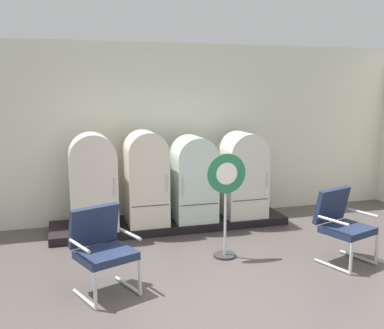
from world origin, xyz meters
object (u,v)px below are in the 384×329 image
at_px(armchair_left, 102,245).
at_px(armchair_right, 342,222).
at_px(refrigerator_3, 243,172).
at_px(sign_stand, 226,203).
at_px(refrigerator_0, 93,179).
at_px(refrigerator_1, 146,175).
at_px(refrigerator_2, 193,176).

distance_m(armchair_left, armchair_right, 3.19).
distance_m(refrigerator_3, sign_stand, 1.69).
bearing_deg(refrigerator_0, sign_stand, -39.92).
height_order(refrigerator_1, armchair_left, refrigerator_1).
distance_m(refrigerator_2, refrigerator_3, 0.90).
height_order(refrigerator_0, refrigerator_1, refrigerator_1).
distance_m(refrigerator_0, sign_stand, 2.19).
bearing_deg(armchair_left, refrigerator_3, 38.08).
bearing_deg(refrigerator_0, refrigerator_2, 1.49).
distance_m(refrigerator_0, refrigerator_2, 1.65).
relative_size(refrigerator_3, sign_stand, 0.99).
distance_m(refrigerator_2, sign_stand, 1.45).
height_order(armchair_left, sign_stand, sign_stand).
relative_size(refrigerator_2, armchair_left, 1.43).
bearing_deg(refrigerator_1, refrigerator_3, 0.48).
distance_m(refrigerator_0, armchair_left, 2.03).
bearing_deg(refrigerator_1, sign_stand, -59.86).
xyz_separation_m(refrigerator_0, refrigerator_1, (0.84, 0.03, 0.01)).
relative_size(refrigerator_2, refrigerator_3, 0.98).
height_order(armchair_left, armchair_right, same).
distance_m(refrigerator_3, armchair_left, 3.33).
bearing_deg(armchair_right, refrigerator_0, 147.48).
distance_m(armchair_left, sign_stand, 1.85).
bearing_deg(refrigerator_2, armchair_left, -129.99).
xyz_separation_m(armchair_right, sign_stand, (-1.45, 0.59, 0.22)).
relative_size(refrigerator_1, armchair_right, 1.53).
bearing_deg(armchair_left, sign_stand, 18.75).
distance_m(refrigerator_1, armchair_right, 3.07).
xyz_separation_m(refrigerator_2, armchair_left, (-1.71, -2.04, -0.31)).
height_order(refrigerator_0, armchair_right, refrigerator_0).
relative_size(refrigerator_1, refrigerator_3, 1.05).
height_order(refrigerator_1, refrigerator_3, refrigerator_1).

